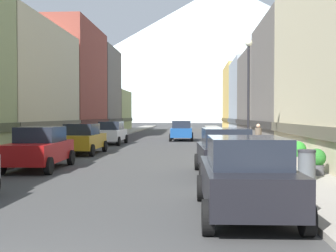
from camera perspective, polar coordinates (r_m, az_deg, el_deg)
sidewalk_left at (r=41.00m, az=-9.19°, el=-1.67°), size 2.50×100.00×0.15m
sidewalk_right at (r=40.19m, az=8.50°, el=-1.72°), size 2.50×100.00×0.15m
storefront_left_2 at (r=34.24m, az=-20.03°, el=4.81°), size 7.10×13.54×9.00m
storefront_left_3 at (r=47.04m, az=-14.70°, el=5.43°), size 9.04×12.24×11.56m
storefront_left_4 at (r=57.94m, az=-11.16°, el=4.40°), size 8.97×9.80×10.98m
storefront_left_5 at (r=67.49m, az=-8.19°, el=1.94°), size 7.00×9.82×6.03m
storefront_right_2 at (r=33.33m, az=20.26°, el=4.99°), size 9.90×10.28×9.10m
storefront_right_3 at (r=44.29m, az=16.14°, el=3.69°), size 10.15×11.24×8.44m
storefront_right_4 at (r=55.43m, az=13.53°, el=3.57°), size 10.14×11.20×9.10m
storefront_right_5 at (r=67.46m, az=10.55°, el=3.50°), size 7.48×12.76×9.83m
car_left_1 at (r=18.97m, az=-16.52°, el=-2.75°), size 2.17×4.45×1.78m
car_left_2 at (r=25.82m, az=-11.11°, el=-1.63°), size 2.10×4.42×1.78m
car_left_3 at (r=34.24m, az=-7.50°, el=-0.88°), size 2.12×4.43×1.78m
car_right_0 at (r=9.91m, az=10.13°, el=-6.48°), size 2.13×4.43×1.78m
car_right_1 at (r=16.31m, az=7.44°, el=-3.38°), size 2.24×4.48×1.78m
car_driving_0 at (r=38.88m, az=1.81°, el=-0.60°), size 2.06×4.40×1.78m
trash_bin_right at (r=14.99m, az=17.73°, el=-4.84°), size 0.59×0.59×0.98m
potted_plant_1 at (r=18.98m, az=16.65°, el=-3.28°), size 0.71×0.71×1.03m
potted_plant_2 at (r=16.28m, az=18.93°, el=-4.35°), size 0.64×0.64×0.93m
pedestrian_0 at (r=24.69m, az=11.76°, el=-1.76°), size 0.36×0.36×1.64m
streetlamp_right at (r=21.86m, az=10.52°, el=5.92°), size 0.36×0.36×5.86m
mountain_backdrop at (r=268.39m, az=7.34°, el=9.65°), size 270.26×270.26×81.67m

